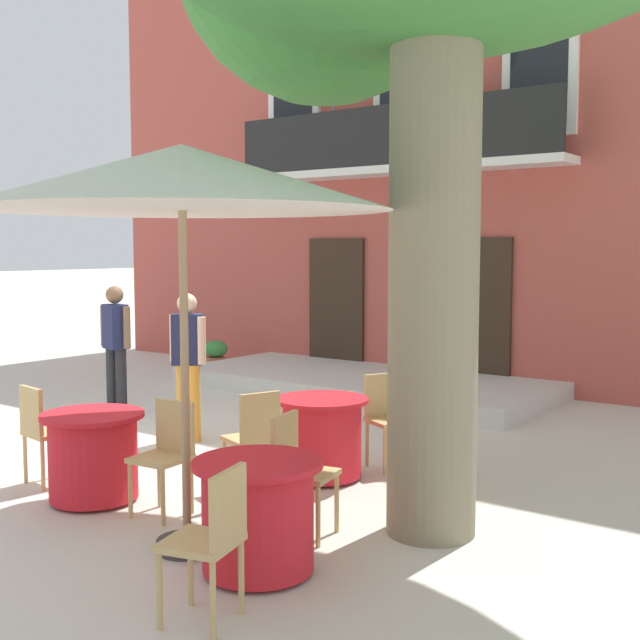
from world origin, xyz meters
name	(u,v)px	position (x,y,z in m)	size (l,w,h in m)	color
ground_plane	(166,437)	(0.00, 0.00, 0.00)	(120.00, 120.00, 0.00)	beige
building_facade	(462,157)	(0.14, 6.99, 3.75)	(13.00, 5.09, 7.50)	#B24C42
entrance_step_platform	(362,383)	(0.14, 3.79, 0.12)	(5.61, 2.41, 0.25)	silver
cafe_table_near_tree	(258,515)	(3.35, -2.27, 0.39)	(0.86, 0.86, 0.76)	red
cafe_chair_near_tree_0	(297,465)	(3.12, -1.56, 0.53)	(0.48, 0.48, 0.91)	tan
cafe_chair_near_tree_1	(212,534)	(3.62, -2.98, 0.53)	(0.49, 0.49, 0.91)	tan
cafe_table_middle	(93,456)	(1.23, -1.95, 0.39)	(0.86, 0.86, 0.76)	red
cafe_chair_middle_0	(43,427)	(0.48, -1.92, 0.53)	(0.45, 0.45, 0.91)	tan
cafe_chair_middle_1	(167,449)	(1.97, -1.80, 0.53)	(0.44, 0.44, 0.91)	tan
cafe_table_front	(322,437)	(2.38, -0.25, 0.39)	(0.86, 0.86, 0.76)	red
cafe_chair_front_0	(387,414)	(2.66, 0.45, 0.53)	(0.54, 0.54, 0.91)	tan
cafe_chair_front_1	(255,434)	(2.19, -0.98, 0.53)	(0.51, 0.51, 0.91)	tan
cafe_umbrella	(182,179)	(2.68, -2.27, 2.61)	(2.90, 2.90, 2.85)	#997A56
ground_planter_left	(216,354)	(-3.02, 3.94, 0.30)	(0.43, 0.43, 0.54)	#995638
pedestrian_near_entrance	(116,343)	(-1.33, 0.39, 0.94)	(0.53, 0.31, 1.67)	#232328
pedestrian_mid_plaza	(188,358)	(0.30, 0.06, 0.93)	(0.53, 0.39, 1.65)	gold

